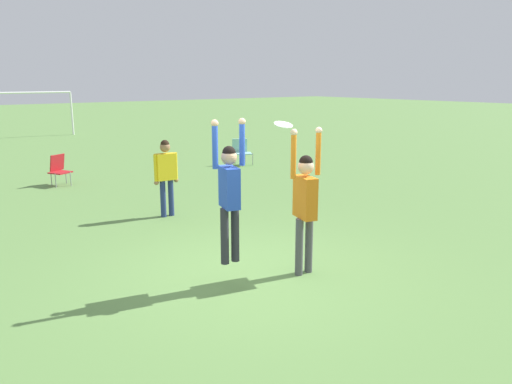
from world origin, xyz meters
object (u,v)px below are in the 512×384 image
Objects in this scene: person_jumping at (229,189)px; frisbee at (283,125)px; camping_chair_1 at (242,150)px; camping_chair_0 at (59,168)px; person_defending at (305,198)px; person_spectator_near at (166,171)px.

frisbee is (0.74, -0.30, 0.88)m from person_jumping.
camping_chair_1 is at bearing -21.00° from person_jumping.
frisbee reaches higher than camping_chair_0.
camping_chair_1 is at bearing 57.23° from frisbee.
frisbee is at bearing 66.48° from camping_chair_0.
person_defending reaches higher than camping_chair_1.
camping_chair_1 is 7.00m from person_spectator_near.
person_jumping is at bearing 61.81° from camping_chair_0.
person_defending is 1.34× the size of person_spectator_near.
frisbee is 9.34m from camping_chair_0.
person_spectator_near is (-5.32, -4.51, 0.49)m from camping_chair_1.
frisbee is at bearing -87.66° from person_spectator_near.
camping_chair_1 is 0.54× the size of person_spectator_near.
camping_chair_0 is 6.20m from camping_chair_1.
person_spectator_near is at bearing -162.71° from person_defending.
frisbee is 4.47m from person_spectator_near.
person_defending reaches higher than person_spectator_near.
person_jumping is 2.39× the size of camping_chair_0.
person_jumping is at bearing 82.88° from camping_chair_1.
person_jumping reaches higher than camping_chair_1.
frisbee is 10.59m from camping_chair_1.
frisbee is 0.16× the size of person_spectator_near.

